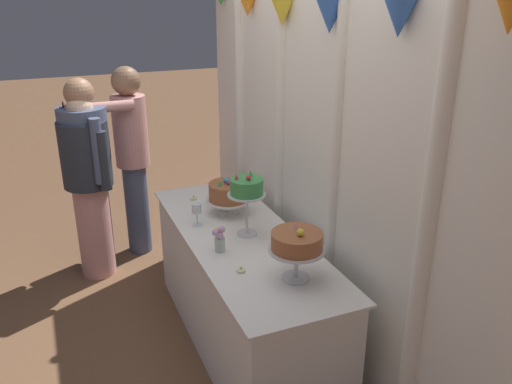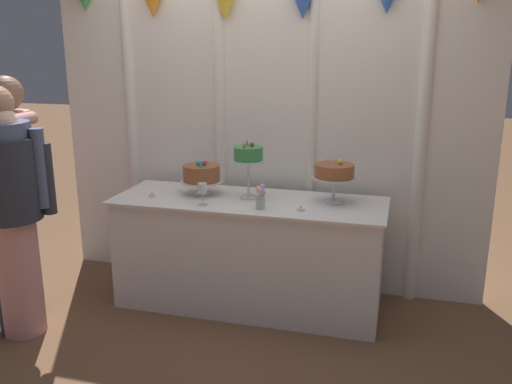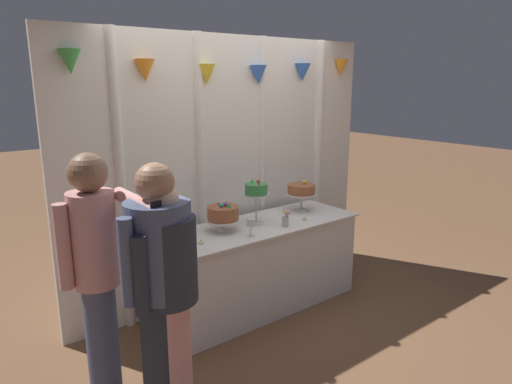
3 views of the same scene
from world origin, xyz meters
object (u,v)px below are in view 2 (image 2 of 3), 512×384
Objects in this scene: cake_table at (249,253)px; cake_display_rightmost at (334,173)px; guest_man_pink_jacket at (12,217)px; tealight_near_left at (301,209)px; tealight_far_left at (152,195)px; wine_glass at (202,189)px; guest_girl_blue_dress at (15,178)px; cake_display_center at (248,156)px; guest_man_dark_suit at (7,205)px; cake_display_leftmost at (201,174)px; flower_vase at (260,197)px.

cake_display_rightmost is at bearing 8.14° from cake_table.
tealight_near_left is at bearing 19.55° from guest_man_pink_jacket.
cake_display_rightmost is at bearing 8.60° from tealight_far_left.
guest_girl_blue_dress is at bearing -172.45° from wine_glass.
guest_man_pink_jacket is at bearing -155.84° from cake_display_rightmost.
cake_table is at bearing -71.37° from cake_display_center.
tealight_far_left is at bearing 44.01° from guest_man_dark_suit.
cake_display_leftmost is 0.28m from wine_glass.
guest_man_dark_suit is (-0.99, -0.81, -0.07)m from cake_display_leftmost.
guest_man_dark_suit is 1.08× the size of guest_man_pink_jacket.
flower_vase is at bearing -148.34° from cake_display_rightmost.
guest_girl_blue_dress is 0.50m from guest_man_pink_jacket.
tealight_near_left is at bearing 18.90° from guest_man_dark_suit.
cake_display_leftmost is 0.38m from tealight_far_left.
wine_glass reaches higher than cake_table.
tealight_near_left is 0.03× the size of guest_girl_blue_dress.
tealight_far_left is 0.94m from guest_man_dark_suit.
cake_display_rightmost is 2.04× the size of wine_glass.
tealight_near_left is at bearing -126.57° from cake_display_rightmost.
guest_girl_blue_dress is (-2.00, -0.22, 0.14)m from tealight_near_left.
cake_display_leftmost is 0.19× the size of guest_man_dark_suit.
guest_man_dark_suit is at bearing -135.99° from tealight_far_left.
guest_man_dark_suit reaches higher than tealight_far_left.
cake_table is at bearing 8.99° from tealight_far_left.
cake_table is at bearing 37.94° from wine_glass.
tealight_near_left is 0.03× the size of guest_man_pink_jacket.
guest_man_dark_suit is (-1.94, -0.84, -0.14)m from cake_display_rightmost.
tealight_far_left is (-0.32, -0.16, -0.14)m from cake_display_leftmost.
cake_display_center reaches higher than cake_display_rightmost.
cake_display_rightmost is 2.12m from guest_man_dark_suit.
cake_display_rightmost is 2.23m from guest_girl_blue_dress.
guest_man_pink_jacket reaches higher than cake_display_center.
wine_glass is at bearing 28.04° from guest_man_pink_jacket.
cake_display_leftmost reaches higher than cake_table.
guest_man_pink_jacket is at bearing -160.45° from tealight_near_left.
cake_table is 0.70m from cake_display_center.
tealight_near_left is (0.66, 0.05, -0.10)m from wine_glass.
cake_display_rightmost reaches higher than wine_glass.
guest_man_dark_suit reaches higher than guest_man_pink_jacket.
cake_display_rightmost is 6.03× the size of tealight_near_left.
wine_glass is 0.09× the size of guest_girl_blue_dress.
cake_display_center is 1.34× the size of cake_display_rightmost.
cake_display_rightmost is 0.36m from tealight_near_left.
cake_display_center is 2.73× the size of wine_glass.
wine_glass is 1.21m from guest_man_pink_jacket.
guest_girl_blue_dress reaches higher than wine_glass.
cake_display_center reaches higher than flower_vase.
guest_girl_blue_dress is (-1.58, -0.42, -0.16)m from cake_display_center.
tealight_near_left is at bearing 6.85° from flower_vase.
wine_glass is at bearing -13.11° from tealight_far_left.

